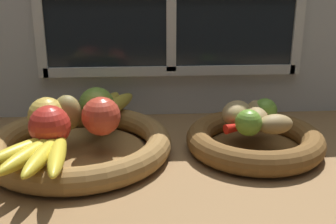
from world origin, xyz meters
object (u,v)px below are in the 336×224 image
(apple_green_back, at_px, (97,105))
(fruit_bowl_left, at_px, (80,145))
(pear_brown, at_px, (67,113))
(potato_large, at_px, (256,118))
(fruit_bowl_right, at_px, (254,140))
(apple_red_right, at_px, (101,116))
(potato_back, at_px, (260,111))
(chili_pepper, at_px, (252,124))
(apple_red_front, at_px, (50,126))
(lime_near, at_px, (249,123))
(banana_bunch_front, at_px, (40,152))
(banana_bunch_back, at_px, (103,105))
(potato_oblong, at_px, (237,113))
(lime_far, at_px, (265,110))
(potato_small, at_px, (275,124))
(apple_golden_left, at_px, (47,116))

(apple_green_back, bearing_deg, fruit_bowl_left, -118.25)
(pear_brown, bearing_deg, potato_large, -2.46)
(fruit_bowl_right, xyz_separation_m, apple_green_back, (-0.33, 0.06, 0.07))
(fruit_bowl_right, distance_m, apple_red_right, 0.32)
(potato_back, relative_size, potato_large, 1.00)
(pear_brown, height_order, chili_pepper, pear_brown)
(apple_red_front, xyz_separation_m, lime_near, (0.38, 0.03, -0.01))
(apple_green_back, bearing_deg, chili_pepper, -11.08)
(banana_bunch_front, bearing_deg, apple_red_front, 84.28)
(apple_red_front, bearing_deg, banana_bunch_back, 66.23)
(apple_green_back, relative_size, chili_pepper, 0.60)
(apple_red_front, bearing_deg, potato_oblong, 13.58)
(fruit_bowl_left, distance_m, chili_pepper, 0.36)
(pear_brown, relative_size, lime_near, 1.38)
(fruit_bowl_left, distance_m, potato_oblong, 0.34)
(potato_large, bearing_deg, lime_far, 52.13)
(potato_back, bearing_deg, potato_small, -81.03)
(apple_green_back, height_order, apple_golden_left, apple_green_back)
(potato_back, distance_m, lime_far, 0.01)
(banana_bunch_front, xyz_separation_m, potato_large, (0.41, 0.13, 0.01))
(apple_red_front, distance_m, potato_back, 0.44)
(potato_small, distance_m, potato_large, 0.04)
(potato_back, xyz_separation_m, potato_oblong, (-0.05, -0.02, 0.00))
(banana_bunch_front, bearing_deg, lime_far, 20.43)
(potato_large, bearing_deg, fruit_bowl_right, 165.96)
(apple_golden_left, distance_m, lime_near, 0.40)
(apple_red_right, height_order, apple_golden_left, apple_red_right)
(fruit_bowl_left, distance_m, apple_red_front, 0.10)
(apple_red_front, relative_size, pear_brown, 1.05)
(fruit_bowl_right, height_order, potato_oblong, potato_oblong)
(apple_red_right, distance_m, banana_bunch_front, 0.15)
(fruit_bowl_left, distance_m, potato_back, 0.39)
(lime_far, bearing_deg, lime_near, -125.84)
(apple_green_back, xyz_separation_m, banana_bunch_back, (0.01, 0.06, -0.02))
(apple_red_right, relative_size, potato_small, 1.05)
(apple_golden_left, bearing_deg, apple_red_front, -73.62)
(fruit_bowl_left, distance_m, apple_golden_left, 0.09)
(chili_pepper, bearing_deg, potato_back, 34.92)
(fruit_bowl_right, xyz_separation_m, apple_red_front, (-0.41, -0.06, 0.07))
(banana_bunch_front, bearing_deg, potato_small, 12.27)
(banana_bunch_front, height_order, banana_bunch_back, banana_bunch_back)
(fruit_bowl_left, relative_size, pear_brown, 5.12)
(banana_bunch_front, height_order, potato_large, potato_large)
(potato_oblong, relative_size, chili_pepper, 0.61)
(potato_large, height_order, lime_near, lime_near)
(fruit_bowl_left, height_order, potato_back, potato_back)
(potato_oblong, bearing_deg, potato_small, -41.42)
(potato_back, height_order, lime_far, lime_far)
(fruit_bowl_right, bearing_deg, pear_brown, 177.54)
(banana_bunch_back, xyz_separation_m, potato_large, (0.32, -0.12, 0.01))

